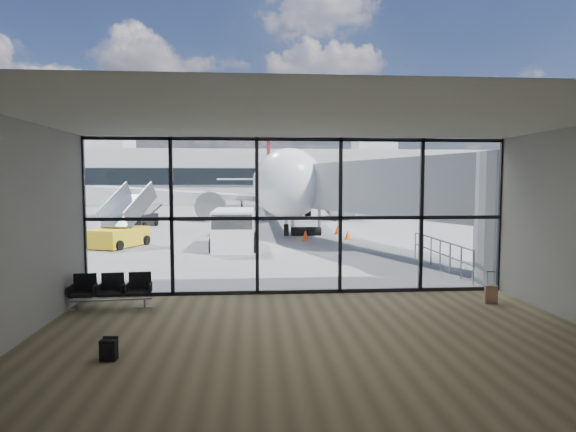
{
  "coord_description": "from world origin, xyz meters",
  "views": [
    {
      "loc": [
        -1.33,
        -13.69,
        3.24
      ],
      "look_at": [
        -0.09,
        3.0,
        2.05
      ],
      "focal_mm": 30.0,
      "sensor_mm": 36.0,
      "label": 1
    }
  ],
  "objects": [
    {
      "name": "suitcase",
      "position": [
        5.01,
        -1.51,
        0.26
      ],
      "size": [
        0.35,
        0.29,
        0.85
      ],
      "rotation": [
        0.0,
        0.0,
        -0.27
      ],
      "color": "#926E51",
      "rests_on": "ground"
    },
    {
      "name": "traffic_cone_b",
      "position": [
        4.0,
        12.8,
        0.26
      ],
      "size": [
        0.38,
        0.38,
        0.55
      ],
      "color": "#F1560C",
      "rests_on": "ground"
    },
    {
      "name": "mobile_stairs",
      "position": [
        -8.0,
        10.84,
        0.62
      ],
      "size": [
        2.91,
        4.01,
        2.57
      ],
      "rotation": [
        0.0,
        0.0,
        -0.38
      ],
      "color": "gold",
      "rests_on": "ground"
    },
    {
      "name": "backpack",
      "position": [
        -3.94,
        -4.98,
        0.21
      ],
      "size": [
        0.3,
        0.29,
        0.43
      ],
      "rotation": [
        0.0,
        0.0,
        -0.12
      ],
      "color": "black",
      "rests_on": "ground"
    },
    {
      "name": "apron_railing",
      "position": [
        5.6,
        3.5,
        0.72
      ],
      "size": [
        0.06,
        5.46,
        1.11
      ],
      "color": "gray",
      "rests_on": "ground"
    },
    {
      "name": "service_van",
      "position": [
        -2.22,
        9.54,
        0.97
      ],
      "size": [
        2.17,
        4.38,
        1.9
      ],
      "rotation": [
        0.0,
        0.0,
        -0.01
      ],
      "color": "white",
      "rests_on": "ground"
    },
    {
      "name": "ground",
      "position": [
        0.0,
        40.0,
        0.0
      ],
      "size": [
        220.0,
        220.0,
        0.0
      ],
      "primitive_type": "plane",
      "color": "slate",
      "rests_on": "ground"
    },
    {
      "name": "glass_curtain_wall",
      "position": [
        0.0,
        0.0,
        2.25
      ],
      "size": [
        12.1,
        0.12,
        4.5
      ],
      "color": "white",
      "rests_on": "ground"
    },
    {
      "name": "traffic_cone_a",
      "position": [
        1.59,
        12.62,
        0.28
      ],
      "size": [
        0.41,
        0.41,
        0.58
      ],
      "color": "#FF3A0D",
      "rests_on": "ground"
    },
    {
      "name": "far_terminal",
      "position": [
        -0.59,
        61.97,
        4.21
      ],
      "size": [
        80.0,
        12.2,
        11.0
      ],
      "color": "#BBBCB7",
      "rests_on": "ground"
    },
    {
      "name": "tree_3",
      "position": [
        -27.0,
        72.0,
        4.63
      ],
      "size": [
        4.95,
        4.95,
        7.12
      ],
      "color": "#382619",
      "rests_on": "ground"
    },
    {
      "name": "lounge_shell",
      "position": [
        0.0,
        -4.8,
        2.65
      ],
      "size": [
        12.02,
        8.01,
        4.51
      ],
      "color": "brown",
      "rests_on": "ground"
    },
    {
      "name": "tree_5",
      "position": [
        -15.0,
        72.0,
        5.88
      ],
      "size": [
        6.27,
        6.27,
        9.03
      ],
      "color": "#382619",
      "rests_on": "ground"
    },
    {
      "name": "tree_1",
      "position": [
        -39.0,
        72.0,
        5.25
      ],
      "size": [
        5.61,
        5.61,
        8.07
      ],
      "color": "#382619",
      "rests_on": "ground"
    },
    {
      "name": "tree_4",
      "position": [
        -21.0,
        72.0,
        5.25
      ],
      "size": [
        5.61,
        5.61,
        8.07
      ],
      "color": "#382619",
      "rests_on": "ground"
    },
    {
      "name": "traffic_cone_c",
      "position": [
        3.94,
        15.62,
        0.3
      ],
      "size": [
        0.44,
        0.44,
        0.62
      ],
      "color": "#E5480C",
      "rests_on": "ground"
    },
    {
      "name": "belt_loader",
      "position": [
        -9.21,
        21.51,
        0.54
      ],
      "size": [
        2.07,
        3.68,
        1.61
      ],
      "rotation": [
        0.0,
        0.0,
        -0.27
      ],
      "color": "black",
      "rests_on": "ground"
    },
    {
      "name": "seating_row",
      "position": [
        -4.95,
        -1.19,
        0.49
      ],
      "size": [
        2.0,
        0.72,
        0.89
      ],
      "rotation": [
        0.0,
        0.0,
        0.09
      ],
      "color": "gray",
      "rests_on": "ground"
    },
    {
      "name": "airliner",
      "position": [
        0.71,
        30.05,
        3.08
      ],
      "size": [
        33.96,
        39.25,
        10.12
      ],
      "rotation": [
        0.0,
        0.0,
        -0.0
      ],
      "color": "white",
      "rests_on": "ground"
    },
    {
      "name": "tree_2",
      "position": [
        -33.0,
        72.0,
        5.88
      ],
      "size": [
        6.27,
        6.27,
        9.03
      ],
      "color": "#382619",
      "rests_on": "ground"
    },
    {
      "name": "jet_bridge",
      "position": [
        4.9,
        7.07,
        2.76
      ],
      "size": [
        8.0,
        16.5,
        4.33
      ],
      "color": "#939597",
      "rests_on": "ground"
    }
  ]
}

